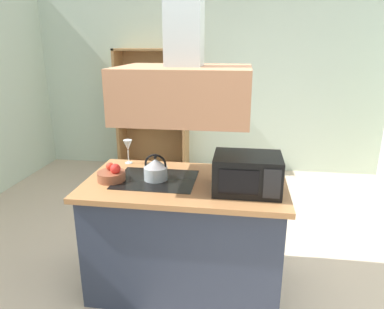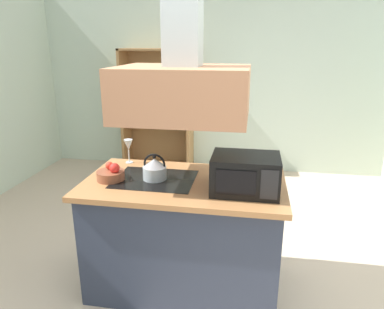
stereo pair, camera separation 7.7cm
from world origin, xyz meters
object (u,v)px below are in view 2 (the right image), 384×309
at_px(cutting_board, 252,171).
at_px(microwave, 245,174).
at_px(dish_cabinet, 158,117).
at_px(kettle, 155,169).
at_px(wine_glass_on_counter, 128,146).
at_px(fruit_bowl, 111,174).

relative_size(cutting_board, microwave, 0.74).
bearing_deg(dish_cabinet, microwave, -63.84).
height_order(kettle, wine_glass_on_counter, wine_glass_on_counter).
bearing_deg(dish_cabinet, fruit_bowl, -81.94).
bearing_deg(cutting_board, dish_cabinet, 120.52).
height_order(cutting_board, microwave, microwave).
xyz_separation_m(kettle, wine_glass_on_counter, (-0.32, 0.34, 0.07)).
bearing_deg(fruit_bowl, microwave, -2.72).
relative_size(dish_cabinet, kettle, 9.03).
relative_size(kettle, cutting_board, 0.59).
relative_size(wine_glass_on_counter, fruit_bowl, 0.99).
bearing_deg(microwave, wine_glass_on_counter, 155.56).
distance_m(kettle, microwave, 0.69).
height_order(dish_cabinet, fruit_bowl, dish_cabinet).
xyz_separation_m(dish_cabinet, microwave, (1.39, -2.84, 0.23)).
relative_size(dish_cabinet, wine_glass_on_counter, 8.80).
bearing_deg(dish_cabinet, wine_glass_on_counter, -80.65).
relative_size(kettle, wine_glass_on_counter, 0.97).
bearing_deg(fruit_bowl, dish_cabinet, 98.06).
bearing_deg(dish_cabinet, kettle, -75.27).
height_order(cutting_board, wine_glass_on_counter, wine_glass_on_counter).
bearing_deg(microwave, kettle, 170.36).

